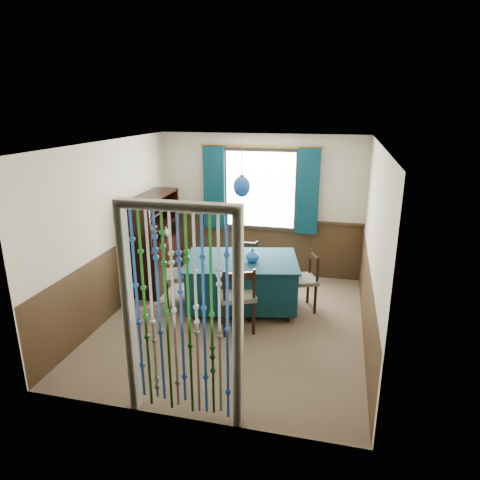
% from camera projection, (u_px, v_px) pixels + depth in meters
% --- Properties ---
extents(floor, '(4.00, 4.00, 0.00)m').
position_uv_depth(floor, '(233.00, 322.00, 6.09)').
color(floor, brown).
rests_on(floor, ground).
extents(ceiling, '(4.00, 4.00, 0.00)m').
position_uv_depth(ceiling, '(232.00, 143.00, 5.33)').
color(ceiling, silver).
rests_on(ceiling, ground).
extents(wall_back, '(3.60, 0.00, 3.60)m').
position_uv_depth(wall_back, '(261.00, 206.00, 7.57)').
color(wall_back, beige).
rests_on(wall_back, ground).
extents(wall_front, '(3.60, 0.00, 3.60)m').
position_uv_depth(wall_front, '(178.00, 304.00, 3.86)').
color(wall_front, beige).
rests_on(wall_front, ground).
extents(wall_left, '(0.00, 4.00, 4.00)m').
position_uv_depth(wall_left, '(111.00, 230.00, 6.11)').
color(wall_left, beige).
rests_on(wall_left, ground).
extents(wall_right, '(0.00, 4.00, 4.00)m').
position_uv_depth(wall_right, '(373.00, 249.00, 5.32)').
color(wall_right, beige).
rests_on(wall_right, ground).
extents(wainscot_back, '(3.60, 0.00, 3.60)m').
position_uv_depth(wainscot_back, '(260.00, 246.00, 7.78)').
color(wainscot_back, '#372615').
rests_on(wainscot_back, ground).
extents(wainscot_front, '(3.60, 0.00, 3.60)m').
position_uv_depth(wainscot_front, '(182.00, 374.00, 4.10)').
color(wainscot_front, '#372615').
rests_on(wainscot_front, ground).
extents(wainscot_left, '(0.00, 4.00, 4.00)m').
position_uv_depth(wainscot_left, '(117.00, 279.00, 6.33)').
color(wainscot_left, '#372615').
rests_on(wainscot_left, ground).
extents(wainscot_right, '(0.00, 4.00, 4.00)m').
position_uv_depth(wainscot_right, '(366.00, 303.00, 5.55)').
color(wainscot_right, '#372615').
rests_on(wainscot_right, ground).
extents(window, '(1.32, 0.12, 1.42)m').
position_uv_depth(window, '(260.00, 190.00, 7.43)').
color(window, black).
rests_on(window, wall_back).
extents(doorway, '(1.16, 0.12, 2.18)m').
position_uv_depth(doorway, '(182.00, 320.00, 3.97)').
color(doorway, silver).
rests_on(doorway, ground).
extents(dining_table, '(1.83, 1.44, 0.78)m').
position_uv_depth(dining_table, '(242.00, 280.00, 6.39)').
color(dining_table, '#0A2934').
rests_on(dining_table, floor).
extents(chair_near, '(0.60, 0.59, 0.95)m').
position_uv_depth(chair_near, '(237.00, 297.00, 5.74)').
color(chair_near, black).
rests_on(chair_near, floor).
extents(chair_far, '(0.41, 0.39, 0.80)m').
position_uv_depth(chair_far, '(245.00, 264.00, 7.09)').
color(chair_far, black).
rests_on(chair_far, floor).
extents(chair_left, '(0.60, 0.61, 0.96)m').
position_uv_depth(chair_left, '(176.00, 276.00, 6.43)').
color(chair_left, black).
rests_on(chair_left, floor).
extents(chair_right, '(0.55, 0.56, 0.88)m').
position_uv_depth(chair_right, '(303.00, 280.00, 6.36)').
color(chair_right, black).
rests_on(chair_right, floor).
extents(sideboard, '(0.44, 1.22, 1.59)m').
position_uv_depth(sideboard, '(157.00, 254.00, 7.17)').
color(sideboard, black).
rests_on(sideboard, floor).
extents(pendant_lamp, '(0.24, 0.24, 0.78)m').
position_uv_depth(pendant_lamp, '(242.00, 186.00, 5.96)').
color(pendant_lamp, olive).
rests_on(pendant_lamp, ceiling).
extents(vase_table, '(0.18, 0.18, 0.18)m').
position_uv_depth(vase_table, '(253.00, 256.00, 6.17)').
color(vase_table, '#154295').
rests_on(vase_table, dining_table).
extents(bowl_shelf, '(0.24, 0.24, 0.05)m').
position_uv_depth(bowl_shelf, '(151.00, 228.00, 6.71)').
color(bowl_shelf, beige).
rests_on(bowl_shelf, sideboard).
extents(vase_sideboard, '(0.21, 0.21, 0.18)m').
position_uv_depth(vase_sideboard, '(166.00, 231.00, 7.33)').
color(vase_sideboard, beige).
rests_on(vase_sideboard, sideboard).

